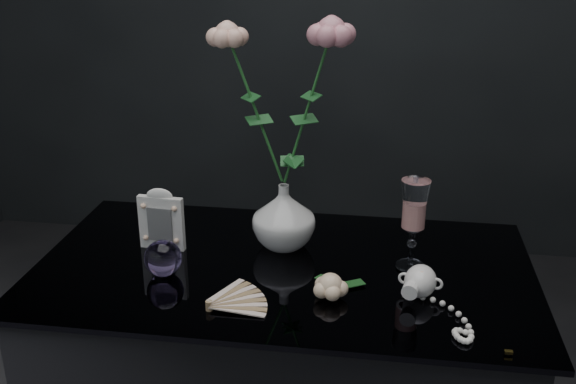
% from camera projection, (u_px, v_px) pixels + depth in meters
% --- Properties ---
extents(vase, '(0.18, 0.18, 0.15)m').
position_uv_depth(vase, '(284.00, 216.00, 1.49)').
color(vase, silver).
rests_on(vase, table).
extents(wine_glass, '(0.07, 0.07, 0.20)m').
position_uv_depth(wine_glass, '(413.00, 225.00, 1.39)').
color(wine_glass, white).
rests_on(wine_glass, table).
extents(picture_frame, '(0.11, 0.09, 0.14)m').
position_uv_depth(picture_frame, '(161.00, 219.00, 1.48)').
color(picture_frame, silver).
rests_on(picture_frame, table).
extents(paperweight, '(0.09, 0.09, 0.08)m').
position_uv_depth(paperweight, '(163.00, 258.00, 1.38)').
color(paperweight, '#AA88DD').
rests_on(paperweight, table).
extents(paper_fan, '(0.27, 0.24, 0.02)m').
position_uv_depth(paper_fan, '(209.00, 305.00, 1.26)').
color(paper_fan, beige).
rests_on(paper_fan, table).
extents(loose_rose, '(0.12, 0.15, 0.05)m').
position_uv_depth(loose_rose, '(330.00, 286.00, 1.30)').
color(loose_rose, beige).
rests_on(loose_rose, table).
extents(pearl_jar, '(0.26, 0.26, 0.06)m').
position_uv_depth(pearl_jar, '(420.00, 280.00, 1.31)').
color(pearl_jar, white).
rests_on(pearl_jar, table).
extents(roses, '(0.29, 0.10, 0.41)m').
position_uv_depth(roses, '(283.00, 94.00, 1.39)').
color(roses, '#FAB69D').
rests_on(roses, vase).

